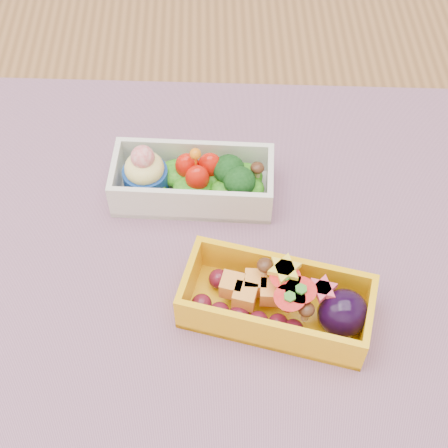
{
  "coord_description": "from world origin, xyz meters",
  "views": [
    {
      "loc": [
        -0.03,
        -0.32,
        1.23
      ],
      "look_at": [
        -0.02,
        0.02,
        0.79
      ],
      "focal_mm": 53.25,
      "sensor_mm": 36.0,
      "label": 1
    }
  ],
  "objects_px": {
    "placemat": "(216,255)",
    "bento_yellow": "(281,302)",
    "table": "(244,320)",
    "bento_white": "(192,180)"
  },
  "relations": [
    {
      "from": "placemat",
      "to": "bento_yellow",
      "type": "xyz_separation_m",
      "value": [
        0.05,
        -0.06,
        0.02
      ]
    },
    {
      "from": "table",
      "to": "placemat",
      "type": "height_order",
      "value": "placemat"
    },
    {
      "from": "placemat",
      "to": "bento_white",
      "type": "bearing_deg",
      "value": 106.55
    },
    {
      "from": "table",
      "to": "bento_white",
      "type": "relative_size",
      "value": 8.0
    },
    {
      "from": "bento_white",
      "to": "placemat",
      "type": "bearing_deg",
      "value": -68.9
    },
    {
      "from": "bento_white",
      "to": "bento_yellow",
      "type": "distance_m",
      "value": 0.15
    },
    {
      "from": "table",
      "to": "bento_yellow",
      "type": "xyz_separation_m",
      "value": [
        0.02,
        -0.05,
        0.12
      ]
    },
    {
      "from": "bento_white",
      "to": "bento_yellow",
      "type": "xyz_separation_m",
      "value": [
        0.07,
        -0.13,
        0.0
      ]
    },
    {
      "from": "table",
      "to": "bento_white",
      "type": "bearing_deg",
      "value": 121.23
    },
    {
      "from": "table",
      "to": "bento_yellow",
      "type": "height_order",
      "value": "bento_yellow"
    }
  ]
}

